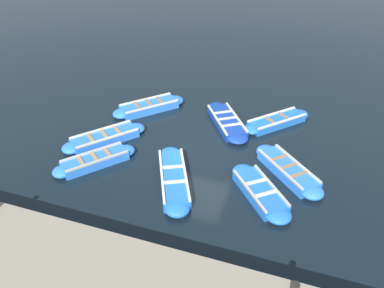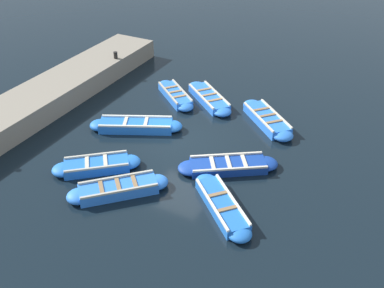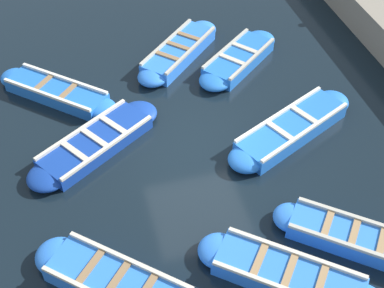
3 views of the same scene
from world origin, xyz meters
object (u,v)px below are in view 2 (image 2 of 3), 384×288
boat_mid_row (228,166)px  boat_near_quay (136,126)px  boat_far_corner (97,166)px  boat_broadside (209,98)px  boat_inner_gap (118,189)px  boat_end_of_row (267,119)px  boat_outer_left (222,205)px  bollard_mid_north (116,55)px  boat_stern_in (175,95)px

boat_mid_row → boat_near_quay: bearing=170.2°
boat_far_corner → boat_broadside: size_ratio=0.92×
boat_inner_gap → boat_end_of_row: bearing=67.1°
boat_outer_left → bollard_mid_north: 11.64m
boat_broadside → boat_near_quay: 4.04m
boat_outer_left → boat_stern_in: bearing=130.3°
boat_far_corner → boat_outer_left: 5.00m
bollard_mid_north → boat_inner_gap: bearing=-54.3°
boat_inner_gap → bollard_mid_north: bearing=125.7°
boat_inner_gap → boat_mid_row: bearing=47.4°
boat_inner_gap → bollard_mid_north: 9.84m
bollard_mid_north → boat_stern_in: bearing=-12.8°
boat_broadside → boat_end_of_row: boat_end_of_row is taller
boat_far_corner → boat_mid_row: bearing=27.7°
boat_mid_row → bollard_mid_north: 9.87m
boat_outer_left → boat_near_quay: bearing=151.0°
boat_far_corner → boat_end_of_row: bearing=54.1°
boat_broadside → boat_stern_in: boat_stern_in is taller
boat_near_quay → boat_stern_in: (0.07, 3.24, -0.01)m
boat_mid_row → bollard_mid_north: bearing=149.9°
boat_outer_left → boat_far_corner: bearing=-178.6°
boat_far_corner → boat_stern_in: size_ratio=1.02×
boat_stern_in → bollard_mid_north: (-3.98, 0.90, 0.94)m
boat_broadside → bollard_mid_north: 5.63m
boat_far_corner → boat_end_of_row: boat_end_of_row is taller
boat_far_corner → boat_end_of_row: size_ratio=0.94×
bollard_mid_north → boat_outer_left: bearing=-37.5°
boat_near_quay → boat_inner_gap: bearing=-64.7°
boat_far_corner → boat_inner_gap: boat_inner_gap is taller
boat_end_of_row → boat_inner_gap: (-2.90, -6.86, -0.00)m
boat_near_quay → boat_broadside: bearing=66.3°
boat_broadside → boat_outer_left: size_ratio=1.07×
boat_broadside → boat_mid_row: 5.38m
bollard_mid_north → boat_near_quay: bearing=-46.6°
boat_end_of_row → boat_inner_gap: bearing=-112.9°
boat_outer_left → boat_inner_gap: bearing=-165.8°
boat_stern_in → boat_far_corner: bearing=-88.0°
boat_broadside → boat_near_quay: boat_near_quay is taller
boat_mid_row → boat_inner_gap: 4.10m
boat_far_corner → boat_broadside: bearing=78.8°
boat_near_quay → bollard_mid_north: 5.77m
boat_inner_gap → boat_outer_left: boat_inner_gap is taller
boat_mid_row → boat_outer_left: (0.71, -2.13, 0.01)m
boat_mid_row → boat_near_quay: (-4.58, 0.79, 0.03)m
boat_stern_in → boat_outer_left: 8.08m
boat_inner_gap → boat_outer_left: bearing=14.2°
boat_broadside → bollard_mid_north: bearing=175.5°
boat_end_of_row → boat_inner_gap: size_ratio=1.06×
boat_inner_gap → boat_broadside: bearing=91.4°
boat_mid_row → bollard_mid_north: bollard_mid_north is taller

